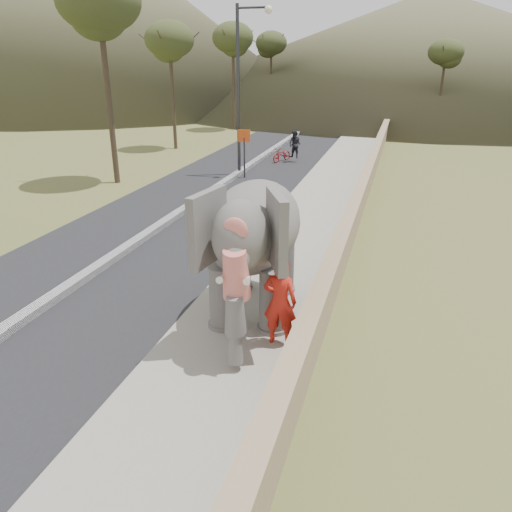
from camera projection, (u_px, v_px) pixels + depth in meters
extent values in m
plane|color=olive|center=(208.00, 387.00, 9.31)|extent=(160.00, 160.00, 0.00)
cube|color=black|center=(182.00, 213.00, 19.51)|extent=(7.00, 120.00, 0.03)
cube|color=black|center=(182.00, 211.00, 19.47)|extent=(0.35, 120.00, 0.22)
cube|color=#9E9687|center=(308.00, 223.00, 18.18)|extent=(3.00, 120.00, 0.15)
cube|color=tan|center=(355.00, 214.00, 17.58)|extent=(0.30, 120.00, 1.10)
cylinder|color=#333338|center=(238.00, 94.00, 24.45)|extent=(0.16, 0.16, 8.00)
cylinder|color=#333338|center=(254.00, 7.00, 22.83)|extent=(1.60, 0.10, 0.10)
sphere|color=#FFF2CC|center=(269.00, 10.00, 22.68)|extent=(0.36, 0.36, 0.36)
cylinder|color=#2D2D33|center=(244.00, 158.00, 24.84)|extent=(0.08, 0.08, 2.00)
cube|color=#DA4B14|center=(244.00, 136.00, 24.43)|extent=(0.60, 0.05, 0.60)
cone|color=brown|center=(85.00, 12.00, 64.05)|extent=(60.00, 60.00, 22.00)
cone|color=brown|center=(429.00, 46.00, 67.74)|extent=(80.00, 80.00, 14.00)
imported|color=red|center=(280.00, 302.00, 10.13)|extent=(0.69, 0.46, 1.90)
imported|color=maroon|center=(282.00, 154.00, 28.91)|extent=(1.13, 1.72, 0.86)
imported|color=#222127|center=(295.00, 144.00, 28.49)|extent=(0.93, 0.84, 1.58)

